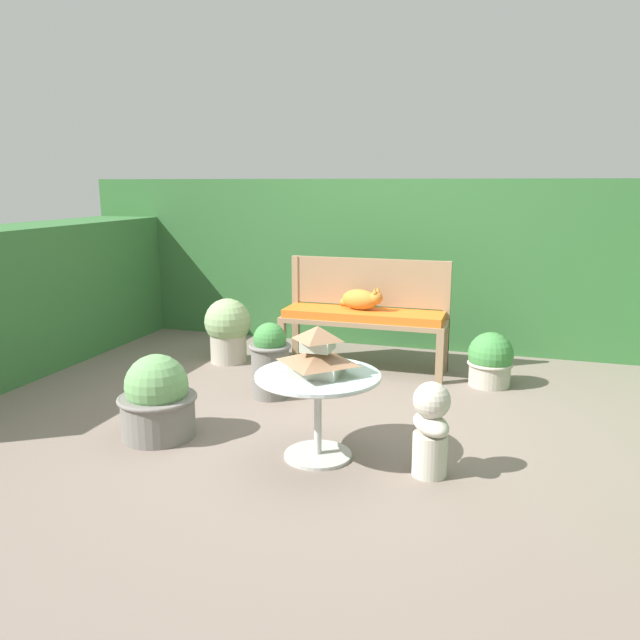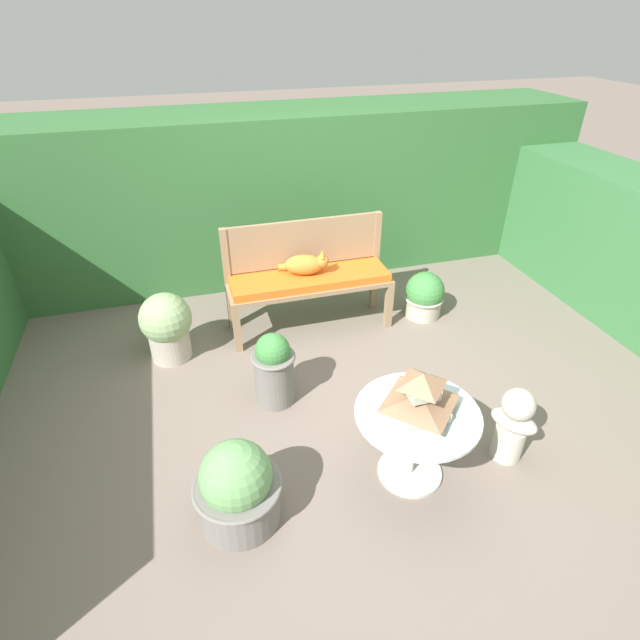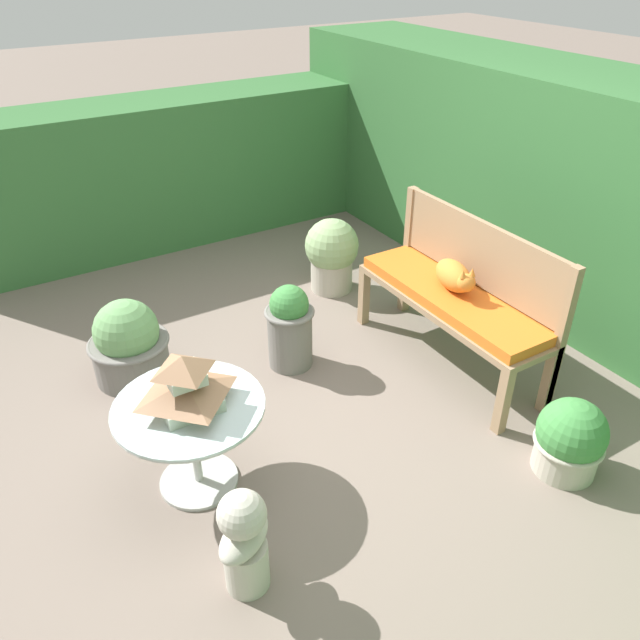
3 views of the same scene
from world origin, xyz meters
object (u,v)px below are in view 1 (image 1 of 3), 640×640
object	(u,v)px
pagoda_birdhouse	(318,354)
garden_bust	(431,427)
potted_plant_patio_mid	(490,361)
potted_plant_path_edge	(228,329)
potted_plant_table_far	(270,360)
potted_plant_bench_left	(157,400)
patio_table	(318,392)
garden_bench	(363,320)
cat	(361,299)

from	to	relation	value
pagoda_birdhouse	garden_bust	xyz separation A→B (m)	(0.66, -0.04, -0.35)
pagoda_birdhouse	potted_plant_patio_mid	distance (m)	1.96
potted_plant_path_edge	potted_plant_table_far	bearing A→B (deg)	-46.84
potted_plant_bench_left	patio_table	bearing A→B (deg)	0.72
potted_plant_path_edge	potted_plant_patio_mid	xyz separation A→B (m)	(2.29, 0.01, -0.10)
patio_table	potted_plant_bench_left	bearing A→B (deg)	-179.28
patio_table	pagoda_birdhouse	distance (m)	0.23
garden_bust	potted_plant_patio_mid	world-z (taller)	garden_bust
potted_plant_patio_mid	potted_plant_table_far	bearing A→B (deg)	-153.80
patio_table	potted_plant_table_far	world-z (taller)	potted_plant_table_far
garden_bench	pagoda_birdhouse	distance (m)	1.80
garden_bust	potted_plant_path_edge	size ratio (longest dim) A/B	0.93
garden_bench	cat	xyz separation A→B (m)	(-0.03, 0.03, 0.17)
cat	potted_plant_table_far	xyz separation A→B (m)	(-0.48, -0.90, -0.33)
pagoda_birdhouse	potted_plant_table_far	distance (m)	1.18
cat	potted_plant_bench_left	size ratio (longest dim) A/B	0.76
cat	pagoda_birdhouse	bearing A→B (deg)	-70.22
patio_table	garden_bust	distance (m)	0.67
garden_bust	potted_plant_table_far	xyz separation A→B (m)	(-1.33, 0.95, 0.01)
potted_plant_path_edge	potted_plant_patio_mid	world-z (taller)	potted_plant_path_edge
garden_bust	pagoda_birdhouse	bearing A→B (deg)	-127.72
pagoda_birdhouse	potted_plant_bench_left	distance (m)	1.13
garden_bust	potted_plant_path_edge	bearing A→B (deg)	-164.36
patio_table	potted_plant_path_edge	bearing A→B (deg)	129.56
cat	potted_plant_bench_left	distance (m)	2.06
potted_plant_path_edge	potted_plant_bench_left	world-z (taller)	potted_plant_path_edge
patio_table	garden_bust	bearing A→B (deg)	-3.28
potted_plant_patio_mid	patio_table	bearing A→B (deg)	-118.33
garden_bench	potted_plant_table_far	distance (m)	1.02
patio_table	potted_plant_path_edge	xyz separation A→B (m)	(-1.38, 1.67, -0.10)
cat	pagoda_birdhouse	distance (m)	1.82
potted_plant_table_far	potted_plant_path_edge	distance (m)	1.05
cat	potted_plant_table_far	world-z (taller)	cat
garden_bench	potted_plant_patio_mid	world-z (taller)	garden_bench
cat	potted_plant_patio_mid	bearing A→B (deg)	7.09
garden_bust	potted_plant_bench_left	distance (m)	1.73
patio_table	potted_plant_table_far	distance (m)	1.13
potted_plant_path_edge	garden_bench	bearing A→B (deg)	5.18
garden_bench	garden_bust	world-z (taller)	garden_bust
cat	potted_plant_bench_left	bearing A→B (deg)	-101.77
pagoda_birdhouse	potted_plant_table_far	xyz separation A→B (m)	(-0.67, 0.91, -0.35)
potted_plant_table_far	cat	bearing A→B (deg)	62.09
garden_bench	patio_table	size ratio (longest dim) A/B	1.93
pagoda_birdhouse	potted_plant_bench_left	bearing A→B (deg)	-179.28
potted_plant_table_far	potted_plant_patio_mid	distance (m)	1.76
garden_bench	potted_plant_bench_left	world-z (taller)	potted_plant_bench_left
potted_plant_table_far	potted_plant_bench_left	distance (m)	1.01
cat	potted_plant_patio_mid	size ratio (longest dim) A/B	0.95
potted_plant_path_edge	patio_table	bearing A→B (deg)	-50.44
patio_table	pagoda_birdhouse	world-z (taller)	pagoda_birdhouse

